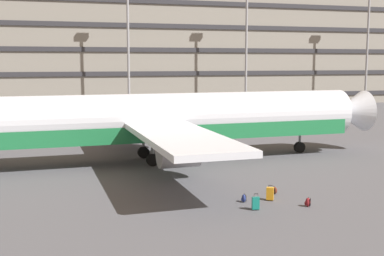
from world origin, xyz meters
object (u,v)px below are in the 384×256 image
at_px(suitcase_red, 270,193).
at_px(backpack_large, 274,190).
at_px(airliner, 158,120).
at_px(backpack_laid_flat, 308,202).
at_px(backpack_upright, 244,198).
at_px(suitcase_teal, 256,203).

height_order(suitcase_red, backpack_large, suitcase_red).
height_order(airliner, backpack_laid_flat, airliner).
xyz_separation_m(airliner, backpack_large, (4.28, -10.97, -2.92)).
xyz_separation_m(backpack_laid_flat, backpack_upright, (-2.86, 1.69, -0.02)).
bearing_deg(suitcase_teal, backpack_laid_flat, -4.10).
distance_m(backpack_laid_flat, backpack_upright, 3.32).
bearing_deg(backpack_upright, backpack_laid_flat, -30.58).
height_order(airliner, backpack_upright, airliner).
relative_size(backpack_upright, backpack_large, 1.01).
distance_m(suitcase_red, suitcase_teal, 2.02).
xyz_separation_m(suitcase_red, backpack_upright, (-1.49, 0.09, -0.18)).
bearing_deg(suitcase_teal, suitcase_red, 43.90).
distance_m(suitcase_teal, backpack_laid_flat, 2.83).
distance_m(airliner, backpack_large, 12.14).
height_order(suitcase_red, backpack_laid_flat, suitcase_red).
bearing_deg(backpack_large, airliner, 111.33).
bearing_deg(backpack_large, backpack_upright, -155.28).
bearing_deg(backpack_large, suitcase_red, -125.21).
bearing_deg(backpack_upright, backpack_large, 24.72).
distance_m(airliner, suitcase_red, 12.90).
height_order(backpack_laid_flat, backpack_large, backpack_laid_flat).
bearing_deg(suitcase_teal, airliner, 98.50).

